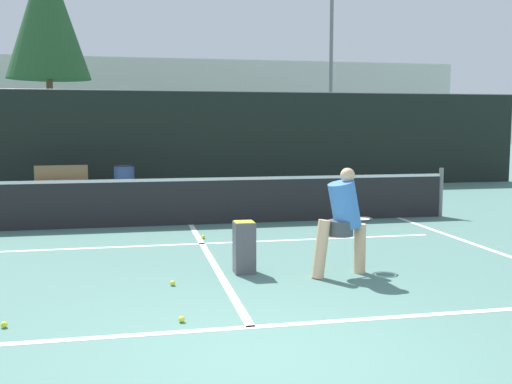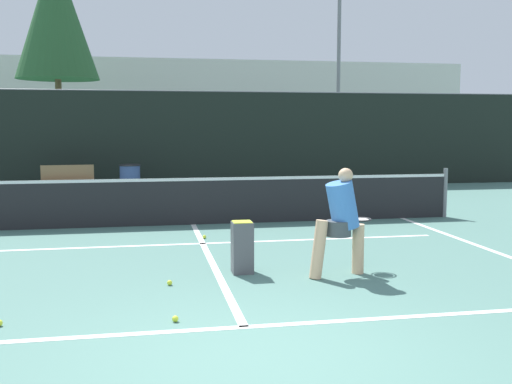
{
  "view_description": "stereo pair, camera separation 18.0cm",
  "coord_description": "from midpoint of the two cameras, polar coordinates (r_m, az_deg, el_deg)",
  "views": [
    {
      "loc": [
        -1.12,
        -4.86,
        2.01
      ],
      "look_at": [
        0.79,
        4.37,
        0.95
      ],
      "focal_mm": 42.0,
      "sensor_mm": 36.0,
      "label": 1
    },
    {
      "loc": [
        -0.95,
        -4.9,
        2.01
      ],
      "look_at": [
        0.79,
        4.37,
        0.95
      ],
      "focal_mm": 42.0,
      "sensor_mm": 36.0,
      "label": 2
    }
  ],
  "objects": [
    {
      "name": "tree_west",
      "position": [
        28.63,
        -19.48,
        15.69
      ],
      "size": [
        3.61,
        3.61,
        9.63
      ],
      "color": "brown",
      "rests_on": "ground"
    },
    {
      "name": "trash_bin",
      "position": [
        17.83,
        -12.71,
        1.19
      ],
      "size": [
        0.61,
        0.61,
        0.86
      ],
      "color": "#384C7F",
      "rests_on": "ground"
    },
    {
      "name": "tennis_ball_scattered_2",
      "position": [
        11.64,
        7.76,
        -3.42
      ],
      "size": [
        0.07,
        0.07,
        0.07
      ],
      "primitive_type": "sphere",
      "color": "#D1E033",
      "rests_on": "ground"
    },
    {
      "name": "player_practicing",
      "position": [
        8.05,
        7.66,
        -2.5
      ],
      "size": [
        1.07,
        0.77,
        1.45
      ],
      "rotation": [
        0.0,
        0.0,
        0.25
      ],
      "color": "#DBAD84",
      "rests_on": "ground"
    },
    {
      "name": "tennis_ball_scattered_3",
      "position": [
        7.68,
        -8.62,
        -8.58
      ],
      "size": [
        0.07,
        0.07,
        0.07
      ],
      "primitive_type": "sphere",
      "color": "#D1E033",
      "rests_on": "ground"
    },
    {
      "name": "ball_hopper",
      "position": [
        8.17,
        -1.76,
        -5.16
      ],
      "size": [
        0.28,
        0.28,
        0.71
      ],
      "color": "#4C4C51",
      "rests_on": "ground"
    },
    {
      "name": "tennis_ball_scattered_4",
      "position": [
        10.68,
        -5.53,
        -4.28
      ],
      "size": [
        0.07,
        0.07,
        0.07
      ],
      "primitive_type": "sphere",
      "color": "#D1E033",
      "rests_on": "ground"
    },
    {
      "name": "ground_plane",
      "position": [
        5.38,
        0.27,
        -15.53
      ],
      "size": [
        100.0,
        100.0,
        0.0
      ],
      "primitive_type": "plane",
      "color": "#4C756B"
    },
    {
      "name": "court_service_line",
      "position": [
        10.24,
        -5.67,
        -4.92
      ],
      "size": [
        8.25,
        0.1,
        0.01
      ],
      "primitive_type": "cube",
      "color": "white",
      "rests_on": "ground"
    },
    {
      "name": "tennis_ball_scattered_1",
      "position": [
        6.31,
        -7.93,
        -11.91
      ],
      "size": [
        0.07,
        0.07,
        0.07
      ],
      "primitive_type": "sphere",
      "color": "#D1E033",
      "rests_on": "ground"
    },
    {
      "name": "floodlight_mast",
      "position": [
        26.48,
        7.01,
        15.32
      ],
      "size": [
        1.1,
        0.24,
        9.85
      ],
      "color": "slate",
      "rests_on": "ground"
    },
    {
      "name": "court_center_mark",
      "position": [
        9.12,
        -4.91,
        -6.32
      ],
      "size": [
        0.1,
        6.29,
        0.01
      ],
      "primitive_type": "cube",
      "color": "white",
      "rests_on": "ground"
    },
    {
      "name": "parked_car",
      "position": [
        22.72,
        -9.5,
        2.86
      ],
      "size": [
        1.68,
        4.03,
        1.5
      ],
      "color": "maroon",
      "rests_on": "ground"
    },
    {
      "name": "court_sideline_right",
      "position": [
        10.62,
        20.13,
        -4.87
      ],
      "size": [
        0.1,
        7.29,
        0.01
      ],
      "primitive_type": "cube",
      "color": "white",
      "rests_on": "ground"
    },
    {
      "name": "courtside_bench",
      "position": [
        17.92,
        -18.32,
        1.14
      ],
      "size": [
        1.49,
        0.49,
        0.86
      ],
      "rotation": [
        0.0,
        0.0,
        0.08
      ],
      "color": "olive",
      "rests_on": "ground"
    },
    {
      "name": "court_baseline_near",
      "position": [
        6.12,
        -1.33,
        -12.73
      ],
      "size": [
        11.0,
        0.1,
        0.01
      ],
      "primitive_type": "cube",
      "color": "white",
      "rests_on": "ground"
    },
    {
      "name": "fence_back",
      "position": [
        19.04,
        -8.59,
        4.91
      ],
      "size": [
        24.0,
        0.06,
        3.08
      ],
      "color": "black",
      "rests_on": "ground"
    },
    {
      "name": "tennis_ball_scattered_6",
      "position": [
        6.63,
        -23.6,
        -11.5
      ],
      "size": [
        0.07,
        0.07,
        0.07
      ],
      "primitive_type": "sphere",
      "color": "#D1E033",
      "rests_on": "ground"
    },
    {
      "name": "net",
      "position": [
        12.12,
        -6.69,
        -0.73
      ],
      "size": [
        11.09,
        0.09,
        1.07
      ],
      "color": "slate",
      "rests_on": "ground"
    },
    {
      "name": "building_far",
      "position": [
        35.1,
        -10.07,
        7.67
      ],
      "size": [
        36.0,
        2.4,
        5.67
      ],
      "primitive_type": "cube",
      "color": "beige",
      "rests_on": "ground"
    }
  ]
}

